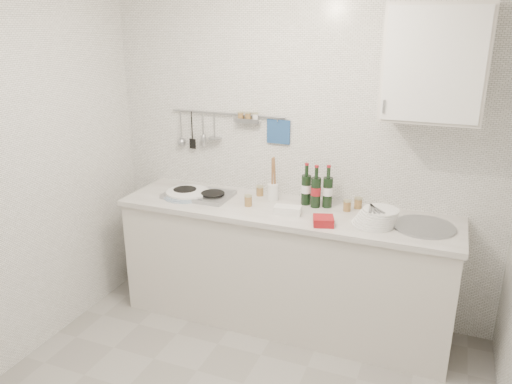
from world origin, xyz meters
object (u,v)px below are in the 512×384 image
Objects in this scene: plate_stack_hob at (187,194)px; wine_bottles at (317,186)px; plate_stack_sink at (377,217)px; utensil_crock at (273,190)px; wall_cabinet at (435,63)px.

plate_stack_hob is 1.00m from wine_bottles.
utensil_crock reaches higher than plate_stack_sink.
wall_cabinet is 1.03m from plate_stack_sink.
plate_stack_hob is at bearing -170.52° from wine_bottles.
utensil_crock is at bearing 15.03° from plate_stack_hob.
wine_bottles is (-0.46, 0.19, 0.10)m from plate_stack_sink.
wall_cabinet is at bearing 5.17° from plate_stack_hob.
wine_bottles is at bearing -1.52° from utensil_crock.
wall_cabinet is 2.26× the size of wine_bottles.
utensil_crock is (0.64, 0.17, 0.06)m from plate_stack_hob.
plate_stack_sink reaches higher than plate_stack_hob.
wine_bottles reaches higher than plate_stack_hob.
utensil_crock is (-1.05, 0.02, -0.95)m from wall_cabinet.
plate_stack_hob is at bearing -174.83° from wall_cabinet.
utensil_crock is (-0.80, 0.20, 0.03)m from plate_stack_sink.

